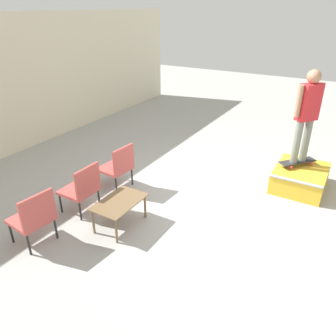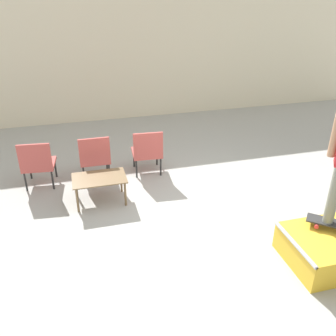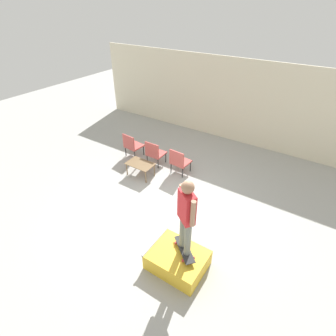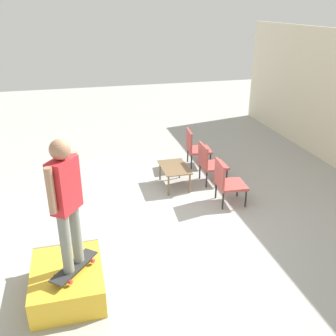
# 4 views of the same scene
# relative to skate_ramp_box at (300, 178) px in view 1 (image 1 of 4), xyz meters

# --- Properties ---
(ground_plane) EXTENTS (24.00, 24.00, 0.00)m
(ground_plane) POSITION_rel_skate_ramp_box_xyz_m (-1.26, 1.24, -0.19)
(ground_plane) COLOR #A8A8A3
(house_wall_back) EXTENTS (12.00, 0.06, 3.00)m
(house_wall_back) POSITION_rel_skate_ramp_box_xyz_m (-1.26, 6.05, 1.31)
(house_wall_back) COLOR beige
(house_wall_back) RESTS_ON ground_plane
(skate_ramp_box) EXTENTS (1.15, 0.90, 0.41)m
(skate_ramp_box) POSITION_rel_skate_ramp_box_xyz_m (0.00, 0.00, 0.00)
(skate_ramp_box) COLOR gold
(skate_ramp_box) RESTS_ON ground_plane
(skateboard_on_ramp) EXTENTS (0.68, 0.62, 0.07)m
(skateboard_on_ramp) POSITION_rel_skate_ramp_box_xyz_m (0.09, 0.11, 0.28)
(skateboard_on_ramp) COLOR #2D2D2D
(skateboard_on_ramp) RESTS_ON skate_ramp_box
(person_skater) EXTENTS (0.48, 0.38, 1.67)m
(person_skater) POSITION_rel_skate_ramp_box_xyz_m (0.09, 0.11, 1.27)
(person_skater) COLOR gray
(person_skater) RESTS_ON skateboard_on_ramp
(coffee_table) EXTENTS (0.84, 0.54, 0.44)m
(coffee_table) POSITION_rel_skate_ramp_box_xyz_m (-2.68, 2.16, 0.19)
(coffee_table) COLOR brown
(coffee_table) RESTS_ON ground_plane
(patio_chair_left) EXTENTS (0.57, 0.57, 0.86)m
(patio_chair_left) POSITION_rel_skate_ramp_box_xyz_m (-3.63, 2.92, 0.27)
(patio_chair_left) COLOR black
(patio_chair_left) RESTS_ON ground_plane
(patio_chair_center) EXTENTS (0.52, 0.52, 0.86)m
(patio_chair_center) POSITION_rel_skate_ramp_box_xyz_m (-2.68, 2.92, 0.27)
(patio_chair_center) COLOR black
(patio_chair_center) RESTS_ON ground_plane
(patio_chair_right) EXTENTS (0.56, 0.56, 0.86)m
(patio_chair_right) POSITION_rel_skate_ramp_box_xyz_m (-1.75, 2.92, 0.27)
(patio_chair_right) COLOR black
(patio_chair_right) RESTS_ON ground_plane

